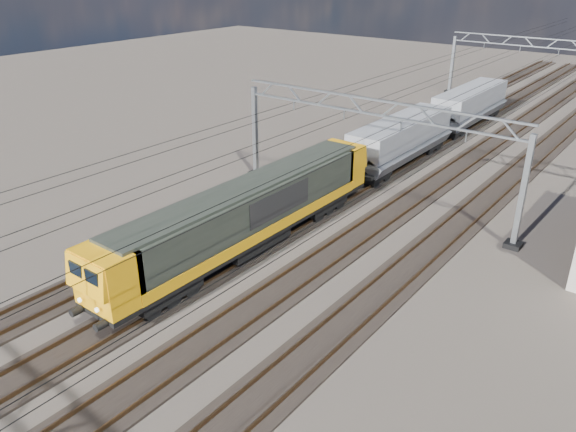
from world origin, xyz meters
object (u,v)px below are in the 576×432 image
Objects in this scene: catenary_gantry_mid at (370,149)px; hopper_wagon_mid at (470,104)px; locomotive at (250,212)px; hopper_wagon_lead at (401,138)px; catenary_gantry_far at (536,68)px.

catenary_gantry_mid reaches higher than hopper_wagon_mid.
locomotive is 1.62× the size of hopper_wagon_lead.
catenary_gantry_far reaches higher than hopper_wagon_lead.
catenary_gantry_far is (0.00, 36.00, 0.00)m from catenary_gantry_mid.
catenary_gantry_mid is 22.79m from hopper_wagon_mid.
catenary_gantry_mid reaches higher than hopper_wagon_lead.
locomotive is at bearing -90.00° from hopper_wagon_lead.
catenary_gantry_far is at bearing 81.48° from hopper_wagon_mid.
catenary_gantry_mid is 36.00m from catenary_gantry_far.
catenary_gantry_far is 1.53× the size of hopper_wagon_mid.
hopper_wagon_lead is at bearing 103.33° from catenary_gantry_mid.
catenary_gantry_mid is at bearing -76.67° from hopper_wagon_lead.
catenary_gantry_mid reaches higher than locomotive.
hopper_wagon_mid is at bearing -98.52° from catenary_gantry_far.
locomotive is 17.70m from hopper_wagon_lead.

